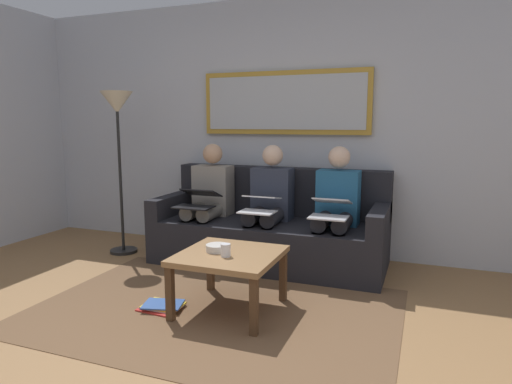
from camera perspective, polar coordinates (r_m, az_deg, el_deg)
The scene contains 16 objects.
ground_plane at distance 2.77m, azimuth -13.62°, elevation -21.97°, with size 6.00×5.20×0.10m, color olive.
wall_rear at distance 4.75m, azimuth 3.91°, elevation 8.16°, with size 6.00×0.12×2.60m, color #B7BCC6.
area_rug at distance 3.40m, azimuth -5.28°, elevation -14.66°, with size 2.60×1.80×0.01m, color brown.
couch at distance 4.41m, azimuth 1.94°, elevation -4.85°, with size 2.20×0.90×0.90m.
framed_mirror at distance 4.66m, azimuth 3.60°, elevation 11.22°, with size 1.75×0.05×0.64m.
coffee_table at distance 3.27m, azimuth -3.38°, elevation -8.65°, with size 0.70×0.70×0.43m.
cup at distance 3.16m, azimuth -3.87°, elevation -7.36°, with size 0.07×0.07×0.09m, color silver.
bowl at distance 3.29m, azimuth -4.89°, elevation -7.08°, with size 0.16×0.16×0.05m, color beige.
person_left at distance 4.13m, azimuth 10.08°, elevation -1.73°, with size 0.38×0.58×1.14m.
laptop_silver at distance 3.89m, azimuth 9.43°, elevation -2.01°, with size 0.32×0.37×0.16m.
person_middle at distance 4.29m, azimuth 1.66°, elevation -1.19°, with size 0.38×0.58×1.14m.
laptop_white at distance 4.06m, azimuth 0.51°, elevation -1.47°, with size 0.31×0.35×0.14m.
person_right at distance 4.54m, azimuth -6.00°, elevation -0.68°, with size 0.38×0.58×1.14m.
laptop_black at distance 4.33m, azimuth -7.38°, elevation -0.88°, with size 0.36×0.38×0.17m.
magazine_stack at distance 3.47m, azimuth -11.82°, elevation -13.94°, with size 0.33×0.26×0.04m.
standing_lamp at distance 4.79m, azimuth -17.12°, elevation 8.65°, with size 0.32×0.32×1.66m.
Camera 1 is at (-1.39, 1.94, 1.36)m, focal length 31.59 mm.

